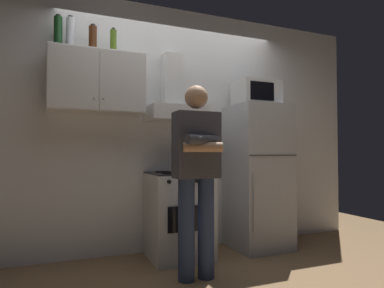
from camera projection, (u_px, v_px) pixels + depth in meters
name	position (u px, v px, depth m)	size (l,w,h in m)	color
ground_plane	(192.00, 265.00, 3.12)	(7.00, 7.00, 0.00)	olive
back_wall_tiled	(172.00, 128.00, 3.71)	(4.80, 0.10, 2.70)	white
upper_cabinet	(97.00, 83.00, 3.20)	(0.90, 0.37, 0.60)	silver
stove_oven	(178.00, 215.00, 3.34)	(0.60, 0.62, 0.87)	white
range_hood	(175.00, 103.00, 3.49)	(0.60, 0.44, 0.75)	white
refrigerator	(258.00, 176.00, 3.70)	(0.60, 0.62, 1.60)	silver
microwave	(256.00, 94.00, 3.75)	(0.48, 0.37, 0.28)	silver
person_standing	(197.00, 172.00, 2.77)	(0.38, 0.33, 1.64)	navy
cooking_pot	(195.00, 167.00, 3.29)	(0.28, 0.18, 0.10)	#B7BABF
bottle_rum_dark	(93.00, 39.00, 3.20)	(0.08, 0.08, 0.27)	#47230F
bottle_olive_oil	(113.00, 42.00, 3.27)	(0.06, 0.06, 0.26)	#4C6B19
bottle_vodka_clear	(70.00, 34.00, 3.14)	(0.08, 0.08, 0.33)	silver
bottle_wine_green	(58.00, 33.00, 3.11)	(0.08, 0.08, 0.33)	#19471E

